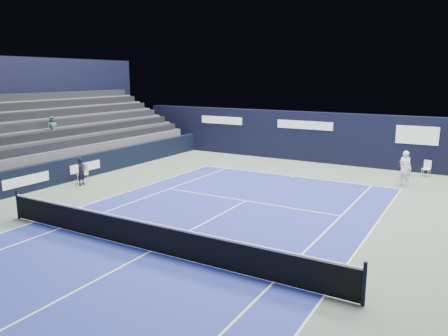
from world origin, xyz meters
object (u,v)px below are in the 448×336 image
(tennis_net, at_px, (150,236))
(folding_chair_back_b, at_px, (406,165))
(line_judge_chair, at_px, (84,172))
(tennis_player, at_px, (405,168))
(folding_chair_back_a, at_px, (427,167))

(tennis_net, bearing_deg, folding_chair_back_b, 71.05)
(folding_chair_back_b, distance_m, line_judge_chair, 17.00)
(tennis_player, bearing_deg, folding_chair_back_a, 75.48)
(folding_chair_back_a, distance_m, tennis_net, 16.71)
(line_judge_chair, relative_size, tennis_net, 0.07)
(line_judge_chair, relative_size, tennis_player, 0.54)
(folding_chair_back_b, distance_m, tennis_player, 2.43)
(folding_chair_back_b, xyz_separation_m, tennis_net, (-5.19, -15.11, -0.06))
(folding_chair_back_b, bearing_deg, tennis_net, -131.98)
(folding_chair_back_a, xyz_separation_m, tennis_net, (-6.20, -15.52, 0.02))
(line_judge_chair, bearing_deg, tennis_player, 14.39)
(folding_chair_back_a, distance_m, folding_chair_back_b, 1.09)
(folding_chair_back_a, relative_size, tennis_net, 0.07)
(folding_chair_back_b, height_order, tennis_player, tennis_player)
(line_judge_chair, distance_m, tennis_net, 10.14)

